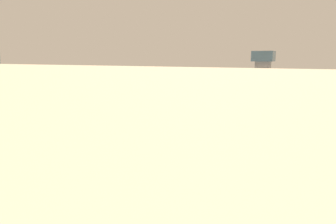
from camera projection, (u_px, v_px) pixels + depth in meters
The scene contains 17 objects.
ground_plane at pixel (166, 120), 61.25m from camera, with size 400.00×400.00×0.00m, color gray.
track_bed_0 at pixel (201, 106), 78.55m from camera, with size 140.00×2.80×0.12m, color #4C443D.
track_bed_1 at pixel (193, 109), 74.22m from camera, with size 140.00×2.80×0.12m, color #4C443D.
track_bed_2 at pixel (185, 112), 69.89m from camera, with size 140.00×2.80×0.12m, color #4C443D.
track_bed_3 at pixel (176, 115), 65.57m from camera, with size 140.00×2.80×0.12m, color #3D3833.
track_bed_4 at pixel (166, 119), 61.24m from camera, with size 140.00×2.80×0.12m, color #3D3833.
track_bed_5 at pixel (154, 124), 56.92m from camera, with size 140.00×2.80×0.12m, color #3D3833.
track_bed_6 at pixel (139, 129), 52.59m from camera, with size 140.00×2.80×0.12m, color #4C443D.
track_bed_7 at pixel (123, 136), 48.27m from camera, with size 140.00×2.80×0.12m, color #4C443D.
track_bed_8 at pixel (103, 143), 43.94m from camera, with size 140.00×2.80×0.12m, color #4C443D.
train_on_track_8 at pixel (116, 133), 42.33m from camera, with size 119.80×3.00×3.80m.
train_on_track_4 at pixel (107, 105), 68.38m from camera, with size 71.40×3.00×3.80m.
train_on_track_3 at pixel (176, 107), 65.19m from camera, with size 66.40×3.06×4.40m.
train_on_track_2 at pixel (258, 107), 61.42m from camera, with size 95.60×3.06×5.00m.
train_on_track_6 at pixel (188, 124), 47.67m from camera, with size 66.40×3.06×4.40m.
train_on_track_1 at pixel (184, 98), 74.94m from camera, with size 119.80×3.00×5.00m.
control_tower at pixel (263, 73), 85.05m from camera, with size 6.00×6.00×14.98m.
Camera 1 is at (-28.84, 52.48, 13.01)m, focal length 30.57 mm.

